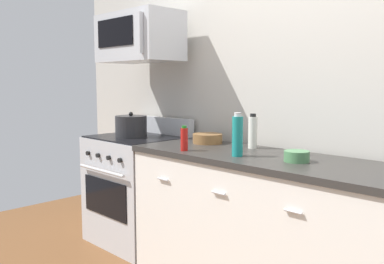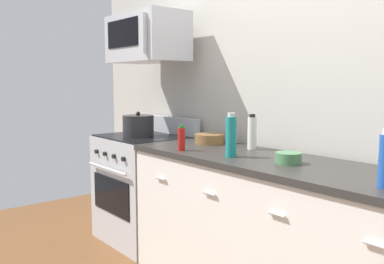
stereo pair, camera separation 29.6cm
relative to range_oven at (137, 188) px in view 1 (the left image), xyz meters
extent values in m
cube|color=#B7B2A8|center=(1.47, 0.41, 0.88)|extent=(5.28, 0.10, 2.70)
cube|color=silver|center=(1.47, 0.00, -0.03)|extent=(2.16, 0.62, 0.88)
cube|color=#2D2B28|center=(1.47, 0.00, 0.43)|extent=(2.19, 0.65, 0.04)
cylinder|color=silver|center=(0.71, -0.33, 0.25)|extent=(0.10, 0.02, 0.02)
cylinder|color=silver|center=(1.22, -0.33, 0.25)|extent=(0.10, 0.02, 0.02)
cylinder|color=silver|center=(1.72, -0.33, 0.25)|extent=(0.10, 0.02, 0.02)
cube|color=#B7BABF|center=(0.00, 0.00, -0.01)|extent=(0.76, 0.64, 0.91)
cube|color=black|center=(0.00, -0.33, -0.02)|extent=(0.58, 0.01, 0.30)
cylinder|color=#B7BABF|center=(0.00, -0.36, 0.21)|extent=(0.61, 0.02, 0.02)
cube|color=#B7BABF|center=(0.00, 0.29, 0.52)|extent=(0.76, 0.06, 0.16)
cube|color=black|center=(0.00, 0.00, 0.45)|extent=(0.73, 0.61, 0.01)
cylinder|color=black|center=(-0.23, -0.34, 0.32)|extent=(0.04, 0.02, 0.04)
cylinder|color=black|center=(-0.08, -0.34, 0.32)|extent=(0.04, 0.02, 0.04)
cylinder|color=black|center=(0.08, -0.34, 0.32)|extent=(0.04, 0.02, 0.04)
cylinder|color=black|center=(0.23, -0.34, 0.32)|extent=(0.04, 0.02, 0.04)
cube|color=#B7BABF|center=(0.00, 0.05, 1.28)|extent=(0.74, 0.40, 0.40)
cube|color=black|center=(-0.06, -0.16, 1.31)|extent=(0.48, 0.01, 0.22)
cube|color=#B7BABF|center=(0.30, -0.17, 1.28)|extent=(0.02, 0.04, 0.30)
cylinder|color=#B21914|center=(0.82, -0.22, 0.53)|extent=(0.05, 0.05, 0.15)
cylinder|color=#19721E|center=(0.82, -0.22, 0.61)|extent=(0.03, 0.03, 0.02)
cylinder|color=#197F7A|center=(1.21, -0.14, 0.58)|extent=(0.07, 0.07, 0.25)
cylinder|color=beige|center=(1.21, -0.14, 0.71)|extent=(0.04, 0.04, 0.02)
cylinder|color=silver|center=(1.08, 0.19, 0.56)|extent=(0.06, 0.06, 0.22)
cylinder|color=black|center=(1.08, 0.19, 0.68)|extent=(0.04, 0.04, 0.02)
cylinder|color=#477A4C|center=(1.56, -0.04, 0.48)|extent=(0.15, 0.15, 0.06)
torus|color=#477A4C|center=(1.56, -0.04, 0.51)|extent=(0.15, 0.15, 0.01)
cylinder|color=#477A4C|center=(1.56, -0.04, 0.46)|extent=(0.08, 0.08, 0.01)
cylinder|color=brown|center=(0.69, 0.14, 0.49)|extent=(0.22, 0.22, 0.07)
torus|color=brown|center=(0.69, 0.14, 0.52)|extent=(0.22, 0.22, 0.01)
cylinder|color=brown|center=(0.69, 0.14, 0.46)|extent=(0.12, 0.12, 0.01)
cylinder|color=#262628|center=(0.00, -0.05, 0.54)|extent=(0.26, 0.26, 0.18)
sphere|color=black|center=(0.00, -0.05, 0.65)|extent=(0.04, 0.04, 0.04)
camera|label=1|loc=(2.80, -2.14, 0.90)|focal=38.69mm
camera|label=2|loc=(3.00, -1.92, 0.90)|focal=38.69mm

